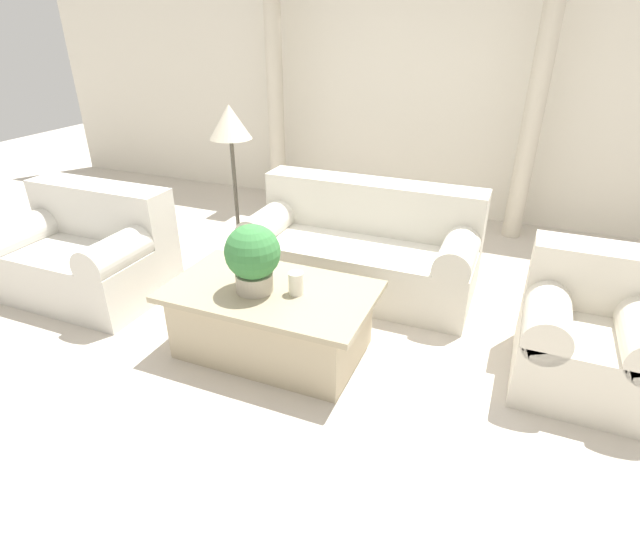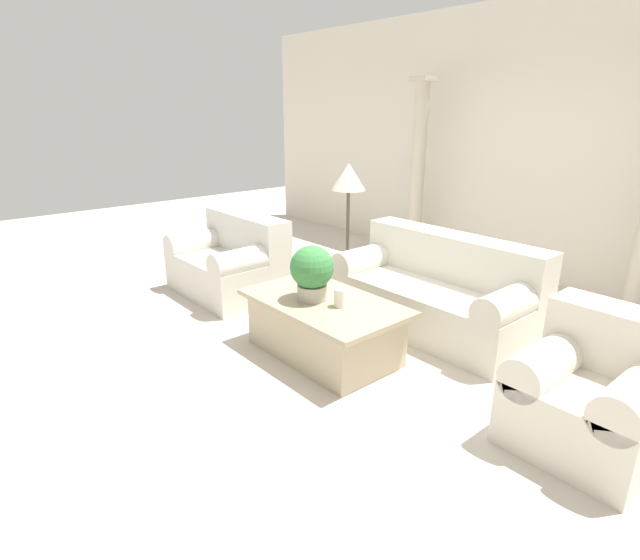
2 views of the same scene
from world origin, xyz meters
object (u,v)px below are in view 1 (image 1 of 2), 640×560
at_px(loveseat, 88,251).
at_px(armchair, 588,330).
at_px(sofa_long, 363,248).
at_px(floor_lamp, 231,133).
at_px(coffee_table, 272,319).
at_px(potted_plant, 253,256).

relative_size(loveseat, armchair, 1.54).
bearing_deg(sofa_long, armchair, -21.88).
xyz_separation_m(loveseat, floor_lamp, (0.86, 0.99, 0.86)).
relative_size(sofa_long, loveseat, 1.46).
xyz_separation_m(sofa_long, coffee_table, (-0.26, -1.18, -0.10)).
distance_m(sofa_long, armchair, 1.84).
relative_size(sofa_long, armchair, 2.25).
bearing_deg(sofa_long, loveseat, -154.94).
distance_m(loveseat, potted_plant, 1.81).
bearing_deg(armchair, floor_lamp, 166.73).
xyz_separation_m(coffee_table, floor_lamp, (-0.97, 1.19, 0.97)).
distance_m(sofa_long, floor_lamp, 1.51).
bearing_deg(loveseat, armchair, 4.38).
xyz_separation_m(sofa_long, potted_plant, (-0.35, -1.24, 0.39)).
distance_m(floor_lamp, armchair, 3.14).
distance_m(loveseat, coffee_table, 1.85).
relative_size(potted_plant, floor_lamp, 0.32).
bearing_deg(floor_lamp, potted_plant, -54.56).
relative_size(loveseat, potted_plant, 2.83).
height_order(coffee_table, armchair, armchair).
distance_m(sofa_long, coffee_table, 1.21).
xyz_separation_m(potted_plant, armchair, (2.06, 0.55, -0.38)).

